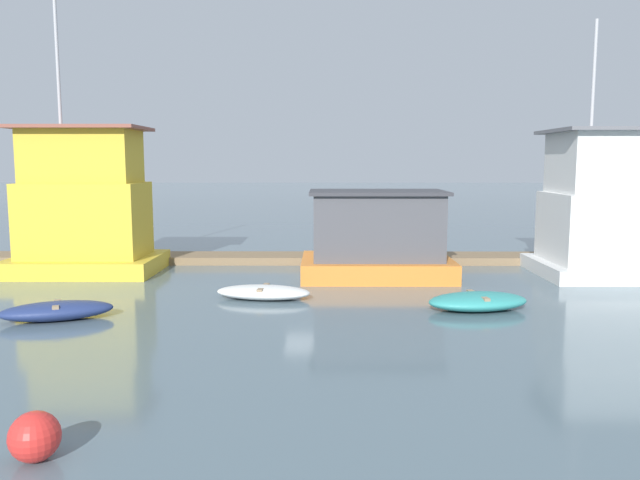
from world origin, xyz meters
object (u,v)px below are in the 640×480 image
at_px(houseboat_orange, 377,237).
at_px(dinghy_white, 263,292).
at_px(dinghy_teal, 478,301).
at_px(mooring_post_far_left, 330,241).
at_px(mooring_post_centre, 49,242).
at_px(buoy_red, 35,437).
at_px(houseboat_white, 622,209).
at_px(houseboat_yellow, 85,209).
at_px(dinghy_navy, 57,311).
at_px(mooring_post_near_left, 336,244).

xyz_separation_m(houseboat_orange, dinghy_white, (-3.63, -3.60, -1.19)).
relative_size(dinghy_teal, mooring_post_far_left, 1.47).
bearing_deg(mooring_post_centre, dinghy_teal, -25.42).
relative_size(dinghy_white, buoy_red, 4.26).
distance_m(dinghy_teal, buoy_red, 11.86).
bearing_deg(houseboat_white, houseboat_orange, -177.82).
bearing_deg(houseboat_white, houseboat_yellow, 178.70).
distance_m(houseboat_orange, houseboat_white, 8.67).
bearing_deg(dinghy_white, houseboat_orange, 44.79).
xyz_separation_m(dinghy_white, mooring_post_centre, (-8.77, 5.67, 0.76)).
bearing_deg(houseboat_orange, dinghy_navy, -144.76).
distance_m(houseboat_yellow, dinghy_navy, 7.40).
bearing_deg(houseboat_orange, houseboat_yellow, 175.84).
bearing_deg(mooring_post_centre, houseboat_yellow, -34.18).
relative_size(houseboat_yellow, dinghy_teal, 3.27).
height_order(houseboat_yellow, mooring_post_near_left, houseboat_yellow).
relative_size(mooring_post_near_left, buoy_red, 2.58).
bearing_deg(buoy_red, dinghy_teal, 47.11).
relative_size(mooring_post_far_left, buoy_red, 2.95).
relative_size(houseboat_white, mooring_post_far_left, 4.37).
bearing_deg(dinghy_navy, dinghy_white, 26.54).
bearing_deg(mooring_post_centre, dinghy_white, -32.89).
bearing_deg(houseboat_white, dinghy_white, -162.21).
xyz_separation_m(houseboat_white, mooring_post_near_left, (-10.00, 1.74, -1.49)).
bearing_deg(mooring_post_near_left, dinghy_navy, -131.57).
bearing_deg(dinghy_teal, dinghy_white, 167.41).
xyz_separation_m(houseboat_yellow, mooring_post_near_left, (9.08, 1.31, -1.44)).
bearing_deg(houseboat_white, buoy_red, -135.78).
bearing_deg(mooring_post_centre, mooring_post_near_left, 0.00).
bearing_deg(buoy_red, houseboat_white, 44.22).
relative_size(dinghy_white, mooring_post_far_left, 1.45).
bearing_deg(houseboat_orange, dinghy_white, -135.21).
bearing_deg(dinghy_teal, mooring_post_near_left, 118.07).
distance_m(houseboat_yellow, houseboat_orange, 10.53).
xyz_separation_m(houseboat_orange, dinghy_navy, (-8.64, -6.10, -1.15)).
relative_size(dinghy_white, mooring_post_near_left, 1.66).
bearing_deg(dinghy_white, dinghy_navy, -153.46).
bearing_deg(mooring_post_far_left, dinghy_teal, -60.59).
xyz_separation_m(houseboat_white, dinghy_teal, (-6.26, -5.26, -2.14)).
bearing_deg(mooring_post_near_left, mooring_post_centre, 180.00).
relative_size(houseboat_yellow, mooring_post_near_left, 5.53).
xyz_separation_m(houseboat_white, dinghy_white, (-12.23, -3.93, -2.18)).
xyz_separation_m(houseboat_yellow, houseboat_orange, (10.46, -0.76, -0.93)).
height_order(dinghy_white, mooring_post_centre, mooring_post_centre).
bearing_deg(mooring_post_near_left, mooring_post_far_left, 180.00).
height_order(houseboat_orange, dinghy_white, houseboat_orange).
height_order(houseboat_orange, mooring_post_centre, houseboat_orange).
distance_m(houseboat_white, dinghy_navy, 18.53).
bearing_deg(mooring_post_near_left, dinghy_white, -111.52).
relative_size(dinghy_navy, mooring_post_centre, 1.53).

